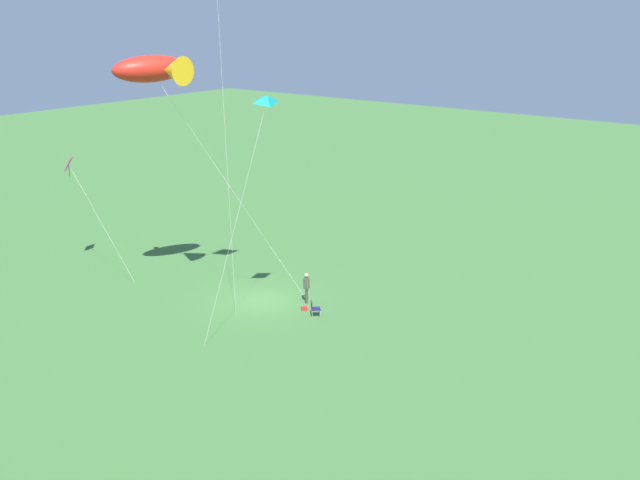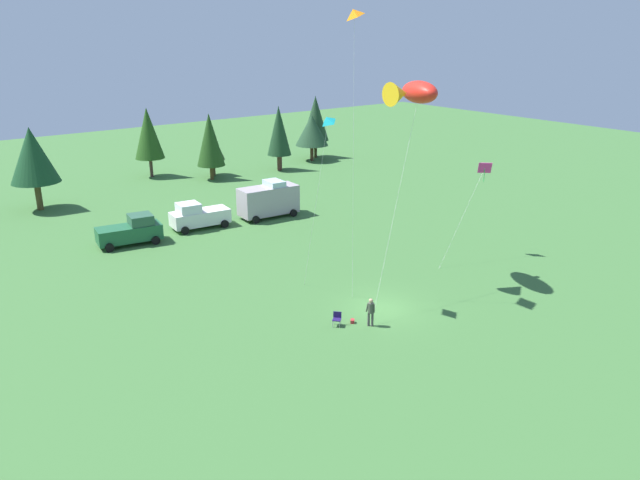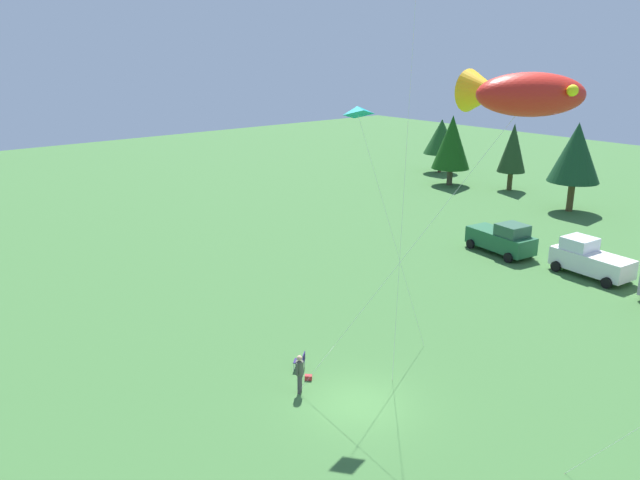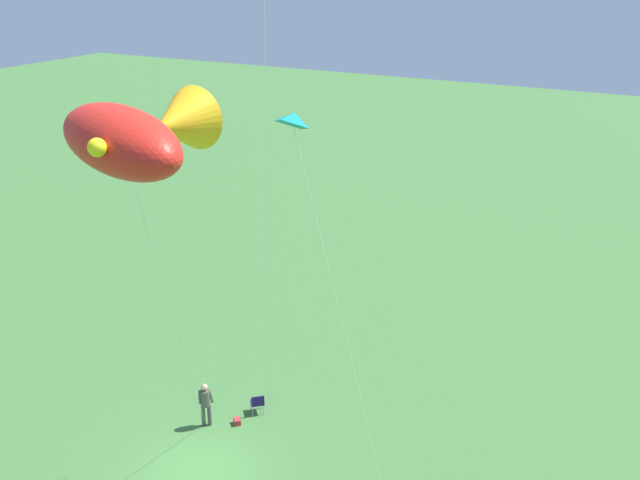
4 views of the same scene
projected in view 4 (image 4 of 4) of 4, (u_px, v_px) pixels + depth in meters
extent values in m
plane|color=#396832|center=(199.00, 472.00, 24.99)|extent=(160.00, 160.00, 0.00)
cylinder|color=#403C3F|center=(203.00, 416.00, 27.27)|extent=(0.14, 0.14, 0.85)
cylinder|color=#403C3F|center=(209.00, 415.00, 27.30)|extent=(0.14, 0.14, 0.85)
cylinder|color=#42483C|center=(205.00, 398.00, 27.02)|extent=(0.48, 0.48, 0.62)
sphere|color=tan|center=(205.00, 387.00, 26.85)|extent=(0.24, 0.24, 0.24)
cylinder|color=#42483C|center=(200.00, 397.00, 27.03)|extent=(0.14, 0.15, 0.55)
cylinder|color=#42483C|center=(211.00, 396.00, 27.09)|extent=(0.19, 0.21, 0.56)
cube|color=#211550|center=(257.00, 402.00, 28.06)|extent=(0.68, 0.68, 0.04)
cube|color=#211550|center=(258.00, 401.00, 27.79)|extent=(0.35, 0.38, 0.40)
cylinder|color=#A5A8AD|center=(251.00, 405.00, 28.28)|extent=(0.03, 0.03, 0.42)
cylinder|color=#A5A8AD|center=(262.00, 403.00, 28.38)|extent=(0.03, 0.03, 0.42)
cylinder|color=#A5A8AD|center=(253.00, 411.00, 27.90)|extent=(0.03, 0.03, 0.42)
cylinder|color=#A5A8AD|center=(264.00, 410.00, 28.00)|extent=(0.03, 0.03, 0.42)
cube|color=#AE292A|center=(237.00, 421.00, 27.47)|extent=(0.38, 0.38, 0.22)
ellipsoid|color=red|center=(120.00, 141.00, 15.13)|extent=(3.02, 4.40, 1.51)
cone|color=yellow|center=(177.00, 124.00, 16.63)|extent=(1.42, 1.49, 1.49)
sphere|color=yellow|center=(97.00, 147.00, 13.96)|extent=(0.36, 0.36, 0.36)
cylinder|color=silver|center=(175.00, 323.00, 21.32)|extent=(7.30, 4.09, 12.68)
cylinder|color=#4C3823|center=(206.00, 424.00, 27.51)|extent=(0.04, 0.04, 0.01)
cylinder|color=silver|center=(267.00, 244.00, 21.06)|extent=(0.11, 0.41, 17.09)
pyramid|color=teal|center=(295.00, 119.00, 22.11)|extent=(1.00, 1.22, 0.62)
cylinder|color=silver|center=(341.00, 318.00, 22.94)|extent=(1.01, 3.83, 11.45)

